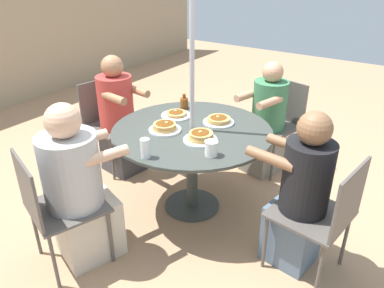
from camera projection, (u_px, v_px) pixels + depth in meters
The scene contains 18 objects.
ground_plane at pixel (192, 205), 3.27m from camera, with size 12.00×12.00×0.00m, color tan.
patio_table at pixel (192, 142), 2.99m from camera, with size 1.27×1.27×0.73m.
umbrella_pole at pixel (192, 70), 2.73m from camera, with size 0.04×0.04×2.42m, color #ADADB2.
patio_chair_north at pixel (277, 119), 3.71m from camera, with size 0.56×0.56×0.87m.
diner_north at pixel (266, 123), 3.61m from camera, with size 0.52×0.42×1.11m.
patio_chair_east at pixel (108, 118), 3.73m from camera, with size 0.52×0.52×0.87m.
diner_east at pixel (119, 120), 3.61m from camera, with size 0.39×0.50×1.16m.
patio_chair_south at pixel (53, 204), 2.44m from camera, with size 0.58×0.58×0.87m.
diner_south at pixel (79, 192), 2.52m from camera, with size 0.57×0.51×1.17m.
patio_chair_west at pixel (324, 212), 2.36m from camera, with size 0.52×0.52×0.87m.
diner_west at pixel (300, 197), 2.45m from camera, with size 0.37×0.54×1.15m.
pancake_plate_a at pixel (176, 115), 3.17m from camera, with size 0.25×0.25×0.05m.
pancake_plate_b at pixel (218, 121), 3.04m from camera, with size 0.25×0.25×0.06m.
pancake_plate_c at pixel (165, 127), 2.91m from camera, with size 0.25×0.25×0.07m.
pancake_plate_d at pixel (201, 137), 2.75m from camera, with size 0.25×0.25×0.08m.
syrup_bottle at pixel (184, 103), 3.32m from camera, with size 0.09×0.07×0.14m.
coffee_cup at pixel (211, 148), 2.54m from camera, with size 0.09×0.09×0.11m.
drinking_glass_a at pixel (145, 148), 2.50m from camera, with size 0.06×0.06×0.14m, color silver.
Camera 1 is at (-2.21, -1.51, 1.95)m, focal length 35.00 mm.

